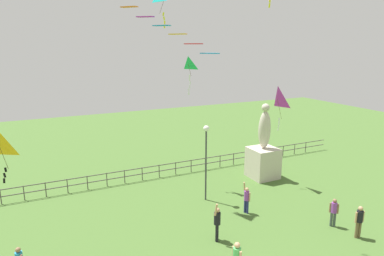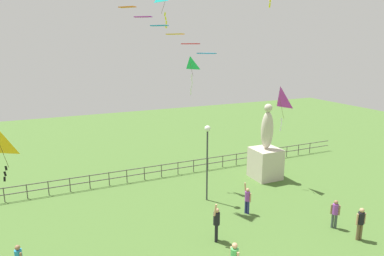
{
  "view_description": "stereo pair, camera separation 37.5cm",
  "coord_description": "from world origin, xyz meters",
  "px_view_note": "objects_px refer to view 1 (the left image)",
  "views": [
    {
      "loc": [
        -5.79,
        -7.97,
        9.22
      ],
      "look_at": [
        1.26,
        6.81,
        5.3
      ],
      "focal_mm": 32.06,
      "sensor_mm": 36.0,
      "label": 1
    },
    {
      "loc": [
        -5.45,
        -8.13,
        9.22
      ],
      "look_at": [
        1.26,
        6.81,
        5.3
      ],
      "focal_mm": 32.06,
      "sensor_mm": 36.0,
      "label": 2
    }
  ],
  "objects_px": {
    "person_1": "(359,220)",
    "kite_2": "(277,99)",
    "person_5": "(217,221)",
    "kite_1": "(188,65)",
    "lamppost": "(206,147)",
    "person_2": "(247,198)",
    "statue_monument": "(263,156)",
    "person_4": "(334,211)"
  },
  "relations": [
    {
      "from": "statue_monument",
      "to": "person_2",
      "type": "distance_m",
      "value": 5.87
    },
    {
      "from": "person_2",
      "to": "person_5",
      "type": "xyz_separation_m",
      "value": [
        -2.91,
        -1.77,
        0.12
      ]
    },
    {
      "from": "person_4",
      "to": "person_5",
      "type": "height_order",
      "value": "person_5"
    },
    {
      "from": "person_5",
      "to": "kite_1",
      "type": "bearing_deg",
      "value": 76.2
    },
    {
      "from": "person_5",
      "to": "person_1",
      "type": "bearing_deg",
      "value": -23.23
    },
    {
      "from": "person_4",
      "to": "person_5",
      "type": "bearing_deg",
      "value": 166.94
    },
    {
      "from": "person_2",
      "to": "person_4",
      "type": "distance_m",
      "value": 4.56
    },
    {
      "from": "kite_2",
      "to": "person_5",
      "type": "bearing_deg",
      "value": -147.43
    },
    {
      "from": "lamppost",
      "to": "person_2",
      "type": "xyz_separation_m",
      "value": [
        1.28,
        -2.5,
        -2.49
      ]
    },
    {
      "from": "lamppost",
      "to": "person_2",
      "type": "distance_m",
      "value": 3.76
    },
    {
      "from": "statue_monument",
      "to": "person_2",
      "type": "relative_size",
      "value": 2.99
    },
    {
      "from": "person_1",
      "to": "lamppost",
      "type": "bearing_deg",
      "value": 124.28
    },
    {
      "from": "lamppost",
      "to": "kite_1",
      "type": "xyz_separation_m",
      "value": [
        0.07,
        2.66,
        4.64
      ]
    },
    {
      "from": "person_5",
      "to": "kite_2",
      "type": "relative_size",
      "value": 0.69
    },
    {
      "from": "statue_monument",
      "to": "person_4",
      "type": "height_order",
      "value": "statue_monument"
    },
    {
      "from": "person_1",
      "to": "person_4",
      "type": "distance_m",
      "value": 1.35
    },
    {
      "from": "lamppost",
      "to": "person_1",
      "type": "distance_m",
      "value": 8.85
    },
    {
      "from": "statue_monument",
      "to": "lamppost",
      "type": "relative_size",
      "value": 1.14
    },
    {
      "from": "person_2",
      "to": "person_1",
      "type": "bearing_deg",
      "value": -52.23
    },
    {
      "from": "person_5",
      "to": "kite_1",
      "type": "relative_size",
      "value": 0.83
    },
    {
      "from": "lamppost",
      "to": "kite_2",
      "type": "relative_size",
      "value": 1.61
    },
    {
      "from": "person_1",
      "to": "person_4",
      "type": "height_order",
      "value": "person_1"
    },
    {
      "from": "person_1",
      "to": "kite_2",
      "type": "distance_m",
      "value": 8.67
    },
    {
      "from": "lamppost",
      "to": "person_2",
      "type": "height_order",
      "value": "lamppost"
    },
    {
      "from": "statue_monument",
      "to": "lamppost",
      "type": "bearing_deg",
      "value": -163.95
    },
    {
      "from": "lamppost",
      "to": "kite_2",
      "type": "distance_m",
      "value": 5.76
    },
    {
      "from": "person_5",
      "to": "statue_monument",
      "type": "bearing_deg",
      "value": 39.52
    },
    {
      "from": "statue_monument",
      "to": "person_5",
      "type": "distance_m",
      "value": 9.2
    },
    {
      "from": "kite_1",
      "to": "kite_2",
      "type": "relative_size",
      "value": 0.84
    },
    {
      "from": "lamppost",
      "to": "person_4",
      "type": "height_order",
      "value": "lamppost"
    },
    {
      "from": "person_1",
      "to": "kite_1",
      "type": "relative_size",
      "value": 0.68
    },
    {
      "from": "statue_monument",
      "to": "kite_1",
      "type": "relative_size",
      "value": 2.2
    },
    {
      "from": "statue_monument",
      "to": "person_1",
      "type": "height_order",
      "value": "statue_monument"
    },
    {
      "from": "person_1",
      "to": "person_5",
      "type": "xyz_separation_m",
      "value": [
        -6.42,
        2.76,
        0.06
      ]
    },
    {
      "from": "person_1",
      "to": "person_2",
      "type": "relative_size",
      "value": 0.93
    },
    {
      "from": "lamppost",
      "to": "kite_2",
      "type": "bearing_deg",
      "value": 0.93
    },
    {
      "from": "person_1",
      "to": "person_2",
      "type": "bearing_deg",
      "value": 127.77
    },
    {
      "from": "lamppost",
      "to": "person_1",
      "type": "height_order",
      "value": "lamppost"
    },
    {
      "from": "person_1",
      "to": "person_4",
      "type": "bearing_deg",
      "value": 101.07
    },
    {
      "from": "person_5",
      "to": "person_2",
      "type": "bearing_deg",
      "value": 31.32
    },
    {
      "from": "statue_monument",
      "to": "person_4",
      "type": "relative_size",
      "value": 3.47
    },
    {
      "from": "person_4",
      "to": "kite_1",
      "type": "xyz_separation_m",
      "value": [
        -4.46,
        8.36,
        7.15
      ]
    }
  ]
}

